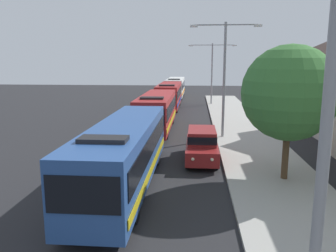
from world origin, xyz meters
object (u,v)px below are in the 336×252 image
at_px(bus_second_in_line, 157,111).
at_px(bus_middle, 169,95).
at_px(streetlamp_far, 212,67).
at_px(roadside_tree, 290,93).
at_px(bus_lead, 125,151).
at_px(white_suv, 202,144).
at_px(streetlamp_near, 328,111).
at_px(streetlamp_mid, 224,69).
at_px(bus_fourth_in_line, 175,87).

relative_size(bus_second_in_line, bus_middle, 0.99).
bearing_deg(streetlamp_far, roadside_tree, -85.50).
distance_m(bus_second_in_line, bus_middle, 13.45).
bearing_deg(bus_lead, streetlamp_far, 80.14).
relative_size(bus_second_in_line, streetlamp_far, 1.38).
distance_m(bus_middle, white_suv, 22.61).
height_order(bus_middle, streetlamp_near, streetlamp_near).
bearing_deg(bus_second_in_line, white_suv, -67.31).
xyz_separation_m(bus_lead, bus_second_in_line, (-0.00, 13.37, -0.00)).
relative_size(streetlamp_near, streetlamp_mid, 0.95).
bearing_deg(streetlamp_near, streetlamp_far, 90.00).
bearing_deg(white_suv, roadside_tree, -39.12).
height_order(bus_middle, bus_fourth_in_line, same).
distance_m(bus_fourth_in_line, streetlamp_near, 50.11).
relative_size(bus_second_in_line, streetlamp_mid, 1.29).
height_order(white_suv, streetlamp_mid, streetlamp_mid).
distance_m(bus_lead, white_suv, 5.88).
xyz_separation_m(bus_lead, streetlamp_mid, (5.40, 10.60, 3.61)).
bearing_deg(streetlamp_mid, white_suv, -105.63).
bearing_deg(roadside_tree, white_suv, 140.88).
height_order(bus_second_in_line, white_suv, bus_second_in_line).
xyz_separation_m(streetlamp_mid, roadside_tree, (2.35, -9.37, -0.90)).
distance_m(bus_lead, bus_fourth_in_line, 39.85).
xyz_separation_m(bus_middle, bus_fourth_in_line, (0.00, 13.03, 0.00)).
bearing_deg(streetlamp_near, streetlamp_mid, 90.00).
distance_m(streetlamp_near, roadside_tree, 11.35).
distance_m(bus_lead, bus_second_in_line, 13.37).
bearing_deg(streetlamp_near, bus_middle, 98.37).
distance_m(bus_middle, streetlamp_mid, 17.48).
relative_size(bus_middle, bus_fourth_in_line, 0.93).
bearing_deg(bus_second_in_line, streetlamp_mid, -27.16).
distance_m(bus_second_in_line, roadside_tree, 14.65).
bearing_deg(bus_middle, roadside_tree, -73.16).
height_order(bus_middle, streetlamp_far, streetlamp_far).
bearing_deg(bus_fourth_in_line, streetlamp_mid, -79.54).
height_order(bus_fourth_in_line, streetlamp_near, streetlamp_near).
distance_m(bus_fourth_in_line, streetlamp_far, 10.87).
relative_size(bus_lead, roadside_tree, 1.87).
distance_m(bus_fourth_in_line, white_suv, 35.52).
bearing_deg(streetlamp_mid, bus_fourth_in_line, 100.46).
bearing_deg(bus_fourth_in_line, streetlamp_far, -58.49).
distance_m(streetlamp_near, streetlamp_far, 40.89).
xyz_separation_m(bus_middle, white_suv, (3.70, -22.30, -0.66)).
xyz_separation_m(bus_second_in_line, white_suv, (3.70, -8.84, -0.66)).
xyz_separation_m(bus_second_in_line, roadside_tree, (7.75, -12.14, 2.71)).
relative_size(bus_lead, bus_second_in_line, 1.12).
bearing_deg(streetlamp_near, bus_second_in_line, 103.09).
xyz_separation_m(bus_fourth_in_line, roadside_tree, (7.75, -38.62, 2.71)).
bearing_deg(white_suv, bus_second_in_line, 112.69).
xyz_separation_m(streetlamp_near, roadside_tree, (2.35, 11.08, -0.73)).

